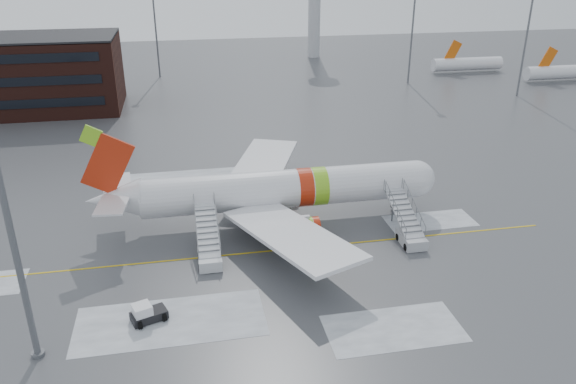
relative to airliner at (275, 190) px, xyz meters
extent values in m
plane|color=#494C4F|center=(-4.49, -5.00, -3.42)|extent=(260.00, 260.00, 0.00)
cylinder|color=silver|center=(0.95, 0.00, 0.08)|extent=(28.00, 3.80, 3.80)
sphere|color=silver|center=(14.95, 0.00, 0.08)|extent=(3.80, 3.80, 3.80)
cube|color=black|center=(16.00, 0.00, 0.58)|extent=(1.09, 1.60, 0.97)
cone|color=silver|center=(-15.45, 0.00, 0.33)|extent=(5.20, 3.72, 3.72)
cube|color=#B5260D|center=(-15.55, 0.00, 3.88)|extent=(5.27, 0.30, 6.09)
cube|color=#85CB20|center=(-16.65, 0.00, 6.68)|extent=(2.16, 0.26, 2.16)
cube|color=silver|center=(-15.25, 2.60, 0.98)|extent=(3.07, 4.85, 0.18)
cube|color=silver|center=(-15.25, -2.60, 0.98)|extent=(3.07, 4.85, 0.18)
cube|color=silver|center=(-0.05, 8.50, -0.52)|extent=(10.72, 15.97, 1.13)
cube|color=silver|center=(-0.05, -8.50, -0.52)|extent=(10.72, 15.97, 1.13)
cylinder|color=silver|center=(1.45, 5.20, -1.87)|extent=(3.40, 2.10, 2.10)
cylinder|color=silver|center=(1.45, -5.20, -1.87)|extent=(3.40, 2.10, 2.10)
cylinder|color=#595B60|center=(12.95, 0.00, -2.52)|extent=(0.20, 0.20, 1.80)
cylinder|color=black|center=(12.95, 0.00, -2.97)|extent=(0.90, 0.56, 0.90)
cylinder|color=black|center=(0.45, 2.40, -2.97)|extent=(0.90, 0.56, 0.90)
cylinder|color=black|center=(0.45, -2.40, -2.97)|extent=(0.90, 0.56, 0.90)
cube|color=#ACAEB4|center=(11.68, -7.30, -2.87)|extent=(2.00, 3.20, 1.00)
cube|color=#ACAEB4|center=(11.68, -5.20, -1.19)|extent=(1.90, 5.87, 2.52)
cube|color=#ACAEB4|center=(11.68, -1.90, -0.02)|extent=(1.90, 1.40, 0.15)
cylinder|color=#595B60|center=(11.68, -2.30, -1.72)|extent=(0.16, 0.16, 3.40)
cylinder|color=black|center=(10.78, -8.30, -3.07)|extent=(0.25, 0.70, 0.70)
cylinder|color=black|center=(12.58, -6.30, -3.07)|extent=(0.25, 0.70, 0.70)
cube|color=silver|center=(-7.07, -7.30, -2.87)|extent=(2.00, 3.20, 1.00)
cube|color=silver|center=(-7.07, -5.20, -1.19)|extent=(1.90, 5.87, 2.52)
cube|color=silver|center=(-7.07, -1.90, -0.02)|extent=(1.90, 1.40, 0.15)
cylinder|color=#595B60|center=(-7.07, -2.30, -1.72)|extent=(0.16, 0.16, 3.40)
cylinder|color=black|center=(-7.97, -8.30, -3.07)|extent=(0.25, 0.70, 0.70)
cylinder|color=black|center=(-6.17, -6.30, -3.07)|extent=(0.25, 0.70, 0.70)
cube|color=black|center=(-12.06, -14.53, -3.00)|extent=(2.91, 2.20, 0.65)
cube|color=white|center=(-12.50, -14.69, -2.35)|extent=(1.67, 1.67, 0.83)
cube|color=black|center=(-12.50, -14.69, -2.03)|extent=(1.46, 1.52, 0.14)
cylinder|color=black|center=(-12.70, -15.46, -3.09)|extent=(0.49, 0.70, 0.65)
cylinder|color=black|center=(-10.97, -14.82, -3.09)|extent=(0.49, 0.70, 0.65)
cylinder|color=black|center=(-13.15, -14.25, -3.09)|extent=(0.49, 0.70, 0.65)
cylinder|color=black|center=(-11.42, -13.60, -3.09)|extent=(0.49, 0.70, 0.65)
cylinder|color=#595B60|center=(-19.41, -17.15, 5.61)|extent=(0.44, 0.44, 18.06)
cylinder|color=#595B60|center=(-19.41, -17.15, -3.27)|extent=(0.90, 0.90, 0.30)
cylinder|color=#595B60|center=(37.51, 57.00, 6.18)|extent=(0.36, 0.36, 19.20)
cylinder|color=#595B60|center=(-12.49, 73.00, 6.18)|extent=(0.36, 0.36, 19.20)
cylinder|color=#595B60|center=(53.51, 43.00, 6.18)|extent=(0.36, 0.36, 19.20)
camera|label=1|loc=(-8.51, -50.48, 22.19)|focal=35.00mm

